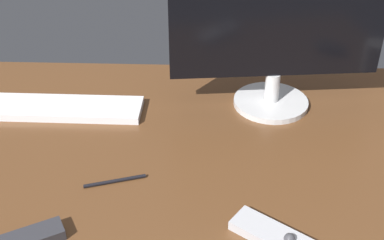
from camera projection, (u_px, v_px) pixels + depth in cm
name	position (u px, v px, depth cm)	size (l,w,h in cm)	color
desk	(189.00, 148.00, 120.63)	(140.00, 84.00, 2.00)	brown
monitor	(279.00, 17.00, 121.59)	(54.40, 20.13, 48.94)	silver
keyboard	(61.00, 108.00, 132.04)	(42.95, 11.30, 1.97)	white
media_remote	(277.00, 238.00, 93.32)	(18.17, 15.23, 3.44)	#B7B7BC
pen	(115.00, 181.00, 108.04)	(0.80, 0.80, 13.57)	black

